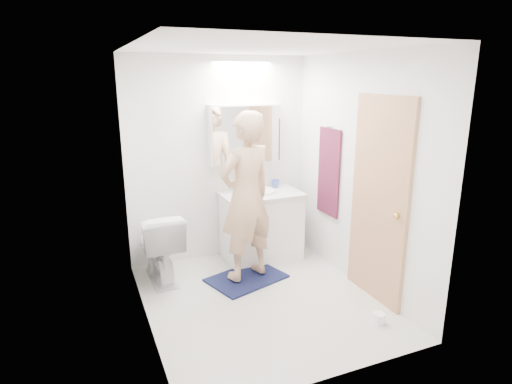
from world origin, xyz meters
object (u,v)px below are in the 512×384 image
person (246,197)px  soap_bottle_b (242,184)px  vanity_cabinet (261,227)px  toothbrush_cup (275,184)px  soap_bottle_a (238,184)px  toilet (159,246)px  medicine_cabinet (245,134)px  toilet_paper_roll (378,318)px

person → soap_bottle_b: person is taller
vanity_cabinet → soap_bottle_b: 0.57m
soap_bottle_b → toothbrush_cup: 0.43m
soap_bottle_b → vanity_cabinet: bearing=-45.8°
person → soap_bottle_a: size_ratio=8.61×
soap_bottle_a → soap_bottle_b: soap_bottle_a is taller
toothbrush_cup → person: bearing=-134.9°
soap_bottle_a → toothbrush_cup: 0.50m
person → toothbrush_cup: size_ratio=17.04×
person → soap_bottle_b: 0.70m
vanity_cabinet → toilet: 1.26m
medicine_cabinet → toilet_paper_roll: (0.51, -1.97, -1.45)m
soap_bottle_b → toilet: bearing=-164.7°
toilet → toothbrush_cup: (1.51, 0.28, 0.48)m
toilet → soap_bottle_b: bearing=-166.5°
soap_bottle_b → toilet_paper_roll: 2.19m
vanity_cabinet → soap_bottle_b: bearing=134.2°
toilet → soap_bottle_b: 1.23m
vanity_cabinet → soap_bottle_b: soap_bottle_b is taller
toilet → soap_bottle_b: (1.08, 0.30, 0.51)m
vanity_cabinet → medicine_cabinet: bearing=119.9°
soap_bottle_b → soap_bottle_a: bearing=-156.4°
vanity_cabinet → toothbrush_cup: 0.57m
vanity_cabinet → medicine_cabinet: size_ratio=1.02×
toilet → soap_bottle_a: (1.01, 0.27, 0.53)m
toothbrush_cup → toilet_paper_roll: size_ratio=0.95×
toilet → toilet_paper_roll: size_ratio=7.12×
soap_bottle_a → toilet_paper_roll: size_ratio=1.89×
toilet → toothbrush_cup: bearing=-171.5°
person → toothbrush_cup: person is taller
toothbrush_cup → soap_bottle_b: bearing=177.4°
soap_bottle_a → soap_bottle_b: (0.07, 0.03, -0.02)m
person → soap_bottle_a: 0.66m
person → vanity_cabinet: bearing=-145.9°
toilet_paper_roll → medicine_cabinet: bearing=104.4°
vanity_cabinet → medicine_cabinet: 1.14m
vanity_cabinet → toilet: toilet is taller
toilet → vanity_cabinet: bearing=-176.6°
toothbrush_cup → toilet_paper_roll: (0.13, -1.92, -0.82)m
toothbrush_cup → toilet: bearing=-169.7°
person → toothbrush_cup: 0.92m
toilet → toilet_paper_roll: bearing=133.0°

